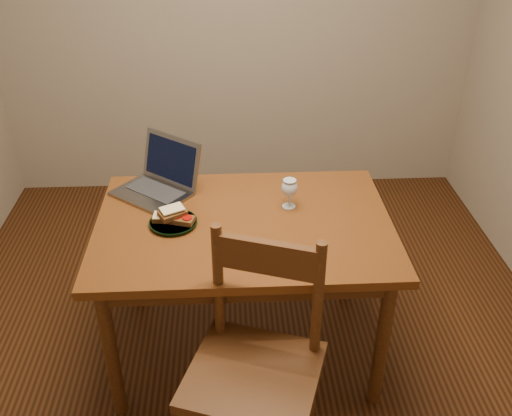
{
  "coord_description": "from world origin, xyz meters",
  "views": [
    {
      "loc": [
        -0.06,
        -2.19,
        2.1
      ],
      "look_at": [
        0.05,
        -0.08,
        0.8
      ],
      "focal_mm": 40.0,
      "sensor_mm": 36.0,
      "label": 1
    }
  ],
  "objects_px": {
    "table": "(244,238)",
    "milk_glass": "(289,193)",
    "plate": "(173,223)",
    "chair": "(255,358)",
    "laptop": "(161,178)"
  },
  "relations": [
    {
      "from": "table",
      "to": "laptop",
      "type": "bearing_deg",
      "value": 141.56
    },
    {
      "from": "table",
      "to": "plate",
      "type": "bearing_deg",
      "value": -178.73
    },
    {
      "from": "laptop",
      "to": "chair",
      "type": "bearing_deg",
      "value": -27.36
    },
    {
      "from": "plate",
      "to": "milk_glass",
      "type": "distance_m",
      "value": 0.54
    },
    {
      "from": "table",
      "to": "chair",
      "type": "distance_m",
      "value": 0.63
    },
    {
      "from": "table",
      "to": "laptop",
      "type": "distance_m",
      "value": 0.52
    },
    {
      "from": "table",
      "to": "milk_glass",
      "type": "height_order",
      "value": "milk_glass"
    },
    {
      "from": "milk_glass",
      "to": "plate",
      "type": "bearing_deg",
      "value": -166.72
    },
    {
      "from": "chair",
      "to": "plate",
      "type": "distance_m",
      "value": 0.72
    },
    {
      "from": "chair",
      "to": "milk_glass",
      "type": "xyz_separation_m",
      "value": [
        0.19,
        0.73,
        0.27
      ]
    },
    {
      "from": "chair",
      "to": "laptop",
      "type": "distance_m",
      "value": 1.04
    },
    {
      "from": "table",
      "to": "plate",
      "type": "distance_m",
      "value": 0.32
    },
    {
      "from": "table",
      "to": "plate",
      "type": "relative_size",
      "value": 6.21
    },
    {
      "from": "milk_glass",
      "to": "laptop",
      "type": "relative_size",
      "value": 0.31
    },
    {
      "from": "plate",
      "to": "milk_glass",
      "type": "height_order",
      "value": "milk_glass"
    }
  ]
}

